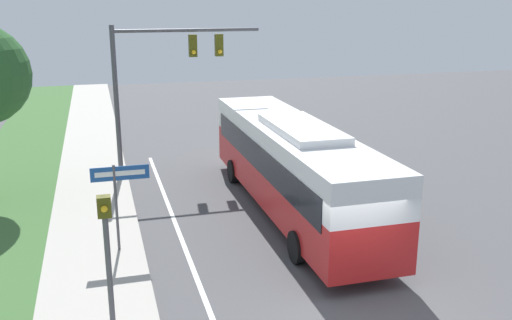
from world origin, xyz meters
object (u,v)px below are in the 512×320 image
Objects in this scene: signal_gantry at (161,69)px; street_sign at (118,190)px; bus at (292,161)px; pedestrian_signal at (107,246)px.

signal_gantry is 2.31× the size of street_sign.
street_sign is (-2.21, -7.64, -2.50)m from signal_gantry.
signal_gantry is at bearing 122.14° from bus.
pedestrian_signal is (-2.64, -12.27, -2.19)m from signal_gantry.
pedestrian_signal is at bearing -134.28° from bus.
bus is at bearing 45.72° from pedestrian_signal.
bus reaches higher than street_sign.
bus is 7.35m from signal_gantry.
pedestrian_signal reaches higher than bus.
pedestrian_signal is 1.25× the size of street_sign.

